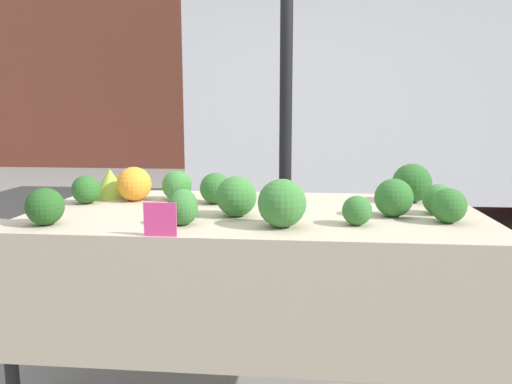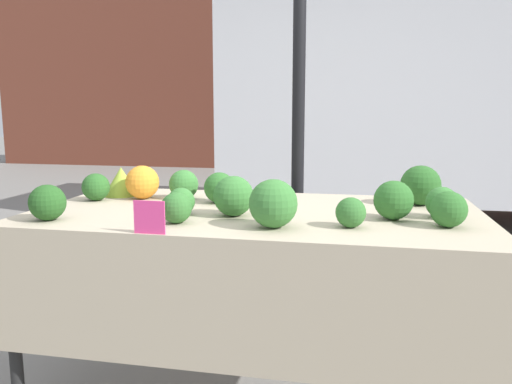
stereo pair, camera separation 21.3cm
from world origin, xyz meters
TOP-DOWN VIEW (x-y plane):
  - building_facade at (0.00, 8.96)m, footprint 16.00×0.60m
  - tent_pole at (0.10, 0.70)m, footprint 0.07×0.07m
  - parked_truck at (1.29, 3.86)m, footprint 4.91×2.19m
  - market_table at (0.00, -0.07)m, footprint 1.90×0.99m
  - orange_cauliflower at (-0.60, 0.17)m, footprint 0.16×0.16m
  - romanesco_head at (-0.74, 0.24)m, footprint 0.18×0.18m
  - broccoli_head_0 at (-0.28, -0.16)m, footprint 0.11×0.11m
  - broccoli_head_1 at (0.76, -0.01)m, footprint 0.13×0.13m
  - broccoli_head_2 at (0.57, -0.07)m, footprint 0.15×0.15m
  - broccoli_head_3 at (0.12, -0.30)m, footprint 0.18×0.18m
  - broccoli_head_4 at (0.75, -0.17)m, footprint 0.13×0.13m
  - broccoli_head_5 at (-0.40, 0.21)m, footprint 0.14×0.14m
  - broccoli_head_6 at (-0.20, 0.14)m, footprint 0.14×0.14m
  - broccoli_head_7 at (-0.07, -0.13)m, footprint 0.16×0.16m
  - broccoli_head_8 at (-0.76, -0.36)m, footprint 0.14×0.14m
  - broccoli_head_9 at (-0.25, -0.30)m, footprint 0.12×0.12m
  - broccoli_head_10 at (0.71, 0.27)m, footprint 0.18×0.18m
  - broccoli_head_11 at (-0.79, 0.08)m, footprint 0.13×0.13m
  - broccoli_head_12 at (0.40, -0.25)m, footprint 0.11×0.11m
  - price_sign at (-0.28, -0.48)m, footprint 0.11×0.01m

SIDE VIEW (x-z plane):
  - market_table at x=0.00m, z-range 0.33..1.17m
  - broccoli_head_12 at x=0.40m, z-range 0.84..0.95m
  - broccoli_head_0 at x=-0.28m, z-range 0.84..0.95m
  - price_sign at x=-0.28m, z-range 0.84..0.96m
  - broccoli_head_9 at x=-0.25m, z-range 0.84..0.96m
  - broccoli_head_1 at x=0.76m, z-range 0.84..0.97m
  - broccoli_head_11 at x=-0.79m, z-range 0.84..0.97m
  - broccoli_head_4 at x=0.75m, z-range 0.84..0.97m
  - broccoli_head_8 at x=-0.76m, z-range 0.84..0.98m
  - broccoli_head_5 at x=-0.40m, z-range 0.84..0.98m
  - broccoli_head_6 at x=-0.20m, z-range 0.84..0.98m
  - romanesco_head at x=-0.74m, z-range 0.84..0.98m
  - broccoli_head_2 at x=0.57m, z-range 0.84..0.99m
  - orange_cauliflower at x=-0.60m, z-range 0.84..1.00m
  - broccoli_head_7 at x=-0.07m, z-range 0.84..1.00m
  - broccoli_head_3 at x=0.12m, z-range 0.84..1.02m
  - broccoli_head_10 at x=0.71m, z-range 0.84..1.02m
  - tent_pole at x=0.10m, z-range 0.00..2.31m
  - parked_truck at x=1.29m, z-range 0.09..2.88m
  - building_facade at x=0.00m, z-range 0.00..4.59m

